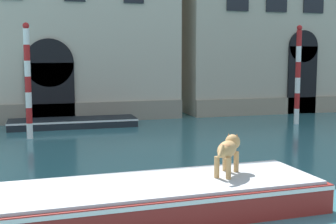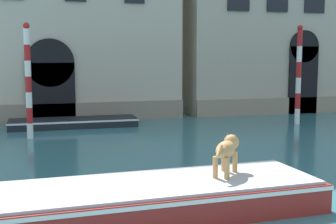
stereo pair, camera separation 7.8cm
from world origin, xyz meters
name	(u,v)px [view 1 (the left image)]	position (x,y,z in m)	size (l,w,h in m)	color
boat_foreground	(154,197)	(-0.49, 6.15, 0.35)	(7.03, 2.46, 0.66)	maroon
dog_on_deck	(228,149)	(1.20, 6.37, 1.19)	(0.87, 1.03, 0.82)	tan
boat_moored_near_palazzo	(73,123)	(-1.10, 17.99, 0.20)	(5.54, 1.60, 0.38)	black
mooring_pole_0	(298,75)	(8.84, 16.08, 2.26)	(0.24, 0.24, 4.48)	white
mooring_pole_2	(28,81)	(-2.92, 15.61, 2.20)	(0.24, 0.24, 4.36)	white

